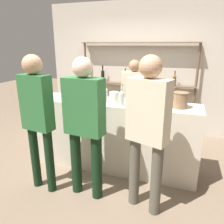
# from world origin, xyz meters

# --- Properties ---
(ground_plane) EXTENTS (16.00, 16.00, 0.00)m
(ground_plane) POSITION_xyz_m (0.00, 0.00, 0.00)
(ground_plane) COLOR #7A6651
(bar_counter) EXTENTS (2.59, 0.56, 1.09)m
(bar_counter) POSITION_xyz_m (0.00, 0.00, 0.54)
(bar_counter) COLOR beige
(bar_counter) RESTS_ON ground_plane
(back_wall) EXTENTS (4.19, 0.12, 2.80)m
(back_wall) POSITION_xyz_m (0.00, 1.88, 1.40)
(back_wall) COLOR beige
(back_wall) RESTS_ON ground_plane
(back_shelf) EXTENTS (2.50, 0.18, 1.95)m
(back_shelf) POSITION_xyz_m (-0.01, 1.70, 1.30)
(back_shelf) COLOR brown
(back_shelf) RESTS_ON ground_plane
(counter_bottle_0) EXTENTS (0.08, 0.08, 0.32)m
(counter_bottle_0) POSITION_xyz_m (-0.09, -0.06, 1.21)
(counter_bottle_0) COLOR silver
(counter_bottle_0) RESTS_ON bar_counter
(counter_bottle_1) EXTENTS (0.07, 0.07, 0.32)m
(counter_bottle_1) POSITION_xyz_m (-0.77, 0.02, 1.21)
(counter_bottle_1) COLOR #0F1956
(counter_bottle_1) RESTS_ON bar_counter
(counter_bottle_2) EXTENTS (0.08, 0.08, 0.35)m
(counter_bottle_2) POSITION_xyz_m (-0.22, 0.02, 1.22)
(counter_bottle_2) COLOR black
(counter_bottle_2) RESTS_ON bar_counter
(counter_bottle_3) EXTENTS (0.07, 0.07, 0.31)m
(counter_bottle_3) POSITION_xyz_m (0.20, -0.18, 1.21)
(counter_bottle_3) COLOR silver
(counter_bottle_3) RESTS_ON bar_counter
(wine_glass) EXTENTS (0.08, 0.08, 0.15)m
(wine_glass) POSITION_xyz_m (0.11, 0.11, 1.20)
(wine_glass) COLOR silver
(wine_glass) RESTS_ON bar_counter
(ice_bucket) EXTENTS (0.21, 0.21, 0.22)m
(ice_bucket) POSITION_xyz_m (0.98, -0.03, 1.20)
(ice_bucket) COLOR #846647
(ice_bucket) RESTS_ON bar_counter
(cork_jar) EXTENTS (0.14, 0.14, 0.17)m
(cork_jar) POSITION_xyz_m (0.05, -0.06, 1.17)
(cork_jar) COLOR silver
(cork_jar) RESTS_ON bar_counter
(customer_left) EXTENTS (0.43, 0.24, 1.80)m
(customer_left) POSITION_xyz_m (-0.71, -0.83, 1.09)
(customer_left) COLOR black
(customer_left) RESTS_ON ground_plane
(customer_right) EXTENTS (0.49, 0.34, 1.82)m
(customer_right) POSITION_xyz_m (0.67, -0.77, 1.08)
(customer_right) COLOR #575347
(customer_right) RESTS_ON ground_plane
(server_behind_counter) EXTENTS (0.49, 0.28, 1.65)m
(server_behind_counter) POSITION_xyz_m (0.12, 0.94, 0.96)
(server_behind_counter) COLOR #575347
(server_behind_counter) RESTS_ON ground_plane
(customer_center) EXTENTS (0.50, 0.26, 1.78)m
(customer_center) POSITION_xyz_m (-0.09, -0.76, 1.05)
(customer_center) COLOR black
(customer_center) RESTS_ON ground_plane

